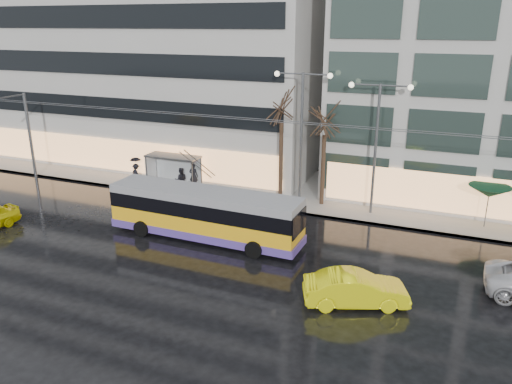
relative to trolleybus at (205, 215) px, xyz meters
The scene contains 16 objects.
ground 3.71m from the trolleybus, 65.52° to the right, with size 140.00×140.00×0.00m, color black.
sidewalk 11.51m from the trolleybus, 72.63° to the left, with size 80.00×10.00×0.15m, color gray.
kerb 7.00m from the trolleybus, 60.18° to the left, with size 80.00×0.10×0.15m, color slate.
building_left 23.65m from the trolleybus, 132.54° to the left, with size 34.00×14.00×22.00m, color #ADAAA5.
trolleybus is the anchor object (origin of this frame).
catenary 6.08m from the trolleybus, 63.52° to the left, with size 42.24×5.12×7.00m.
bus_shelter 10.32m from the trolleybus, 132.58° to the left, with size 4.20×1.60×2.51m.
street_lamp_near 9.56m from the trolleybus, 66.11° to the left, with size 3.96×0.36×9.03m.
street_lamp_far 12.17m from the trolleybus, 42.48° to the left, with size 3.96×0.36×8.53m.
tree_a 9.88m from the trolleybus, 76.41° to the left, with size 3.20×3.20×8.40m.
tree_b 10.68m from the trolleybus, 58.78° to the left, with size 3.20×3.20×7.70m.
parasol_a 17.35m from the trolleybus, 27.15° to the left, with size 2.50×2.50×2.65m.
taxi_b 10.54m from the trolleybus, 21.94° to the right, with size 1.64×4.70×1.55m, color #FBF50D.
pedestrian_a 9.33m from the trolleybus, 123.14° to the left, with size 1.02×1.04×2.19m.
pedestrian_b 8.52m from the trolleybus, 129.88° to the left, with size 1.16×1.08×1.91m.
pedestrian_c 12.23m from the trolleybus, 144.04° to the left, with size 1.16×1.08×2.11m.
Camera 1 is at (11.73, -21.00, 12.21)m, focal length 35.00 mm.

